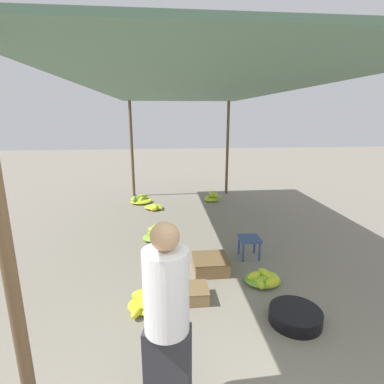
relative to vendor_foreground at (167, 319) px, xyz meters
The scene contains 15 objects.
canopy_post_front_left 1.06m from the vendor_foreground, 157.58° to the right, with size 0.08×0.08×2.69m, color brown.
canopy_post_back_left 6.79m from the vendor_foreground, 97.29° to the left, with size 0.08×0.08×2.69m, color brown.
canopy_post_back_right 7.00m from the vendor_foreground, 74.19° to the left, with size 0.08×0.08×2.69m, color brown.
canopy_tarp 3.73m from the vendor_foreground, 80.70° to the left, with size 3.16×7.47×0.04m, color #567A60.
vendor_foreground is the anchor object (origin of this frame).
stool 2.94m from the vendor_foreground, 61.14° to the left, with size 0.34×0.34×0.35m.
basin_black 1.87m from the vendor_foreground, 31.21° to the left, with size 0.59×0.59×0.16m.
banana_pile_left_0 1.55m from the vendor_foreground, 100.44° to the left, with size 0.50×0.54×0.20m.
banana_pile_left_1 5.39m from the vendor_foreground, 92.48° to the left, with size 0.50×0.50×0.14m.
banana_pile_left_2 3.48m from the vendor_foreground, 92.54° to the left, with size 0.60×0.50×0.30m.
banana_pile_left_3 6.01m from the vendor_foreground, 95.97° to the left, with size 0.63×0.54×0.23m.
banana_pile_right_0 6.10m from the vendor_foreground, 77.26° to the left, with size 0.49×0.39×0.29m.
banana_pile_right_1 2.31m from the vendor_foreground, 51.01° to the left, with size 0.52×0.50×0.20m.
crate_near 1.66m from the vendor_foreground, 76.28° to the left, with size 0.38×0.38×0.17m.
crate_mid 2.36m from the vendor_foreground, 72.29° to the left, with size 0.53×0.53×0.21m.
Camera 1 is at (-0.52, -1.28, 2.30)m, focal length 28.00 mm.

